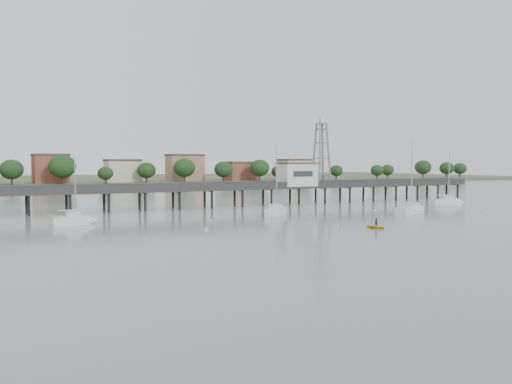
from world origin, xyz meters
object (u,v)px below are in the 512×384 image
at_px(sailboat_d, 413,210).
at_px(sailboat_e, 451,202).
at_px(sailboat_c, 278,211).
at_px(lattice_tower, 321,154).
at_px(sailboat_b, 79,220).
at_px(yellow_dinghy, 376,228).
at_px(pier, 192,190).

bearing_deg(sailboat_d, sailboat_e, 4.10).
xyz_separation_m(sailboat_c, sailboat_d, (23.57, -8.85, -0.01)).
height_order(sailboat_c, sailboat_d, sailboat_d).
distance_m(lattice_tower, sailboat_b, 62.21).
bearing_deg(yellow_dinghy, sailboat_b, 136.83).
height_order(lattice_tower, sailboat_d, lattice_tower).
height_order(sailboat_c, yellow_dinghy, sailboat_c).
xyz_separation_m(pier, sailboat_e, (53.55, -18.10, -3.15)).
xyz_separation_m(sailboat_d, sailboat_e, (22.09, 11.72, 0.01)).
xyz_separation_m(pier, lattice_tower, (31.50, 0.00, 7.31)).
bearing_deg(sailboat_b, yellow_dinghy, -36.56).
distance_m(sailboat_d, sailboat_e, 25.00).
distance_m(sailboat_c, yellow_dinghy, 24.55).
height_order(sailboat_b, sailboat_e, sailboat_e).
bearing_deg(sailboat_e, pier, 170.86).
xyz_separation_m(lattice_tower, yellow_dinghy, (-21.73, -45.43, -11.10)).
bearing_deg(pier, lattice_tower, 0.00).
relative_size(pier, sailboat_c, 11.27).
relative_size(pier, yellow_dinghy, 50.04).
relative_size(lattice_tower, sailboat_b, 1.49).
bearing_deg(sailboat_e, sailboat_d, -142.52).
bearing_deg(pier, yellow_dinghy, -77.86).
xyz_separation_m(sailboat_b, sailboat_e, (79.84, 2.45, -0.01)).
height_order(sailboat_b, yellow_dinghy, sailboat_b).
height_order(sailboat_c, sailboat_b, sailboat_c).
bearing_deg(sailboat_c, sailboat_e, -42.00).
bearing_deg(sailboat_b, sailboat_e, -0.19).
bearing_deg(sailboat_c, yellow_dinghy, -131.20).
distance_m(lattice_tower, sailboat_d, 31.60).
distance_m(sailboat_e, yellow_dinghy, 51.61).
bearing_deg(yellow_dinghy, sailboat_c, 85.83).
bearing_deg(sailboat_b, pier, 36.06).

